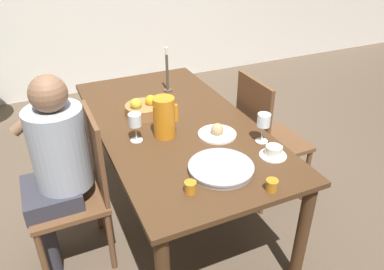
{
  "coord_description": "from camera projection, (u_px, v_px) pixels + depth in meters",
  "views": [
    {
      "loc": [
        -0.76,
        -1.93,
        1.84
      ],
      "look_at": [
        0.0,
        -0.27,
        0.77
      ],
      "focal_mm": 35.0,
      "sensor_mm": 36.0,
      "label": 1
    }
  ],
  "objects": [
    {
      "name": "wine_glass_water",
      "position": [
        135.0,
        121.0,
        2.1
      ],
      "size": [
        0.07,
        0.07,
        0.17
      ],
      "color": "white",
      "rests_on": "dining_table"
    },
    {
      "name": "jam_jar_red",
      "position": [
        190.0,
        187.0,
        1.74
      ],
      "size": [
        0.06,
        0.06,
        0.06
      ],
      "color": "#C67A1E",
      "rests_on": "dining_table"
    },
    {
      "name": "red_pitcher",
      "position": [
        164.0,
        117.0,
        2.15
      ],
      "size": [
        0.15,
        0.13,
        0.24
      ],
      "color": "orange",
      "rests_on": "dining_table"
    },
    {
      "name": "serving_tray",
      "position": [
        221.0,
        168.0,
        1.9
      ],
      "size": [
        0.34,
        0.34,
        0.03
      ],
      "color": "#9E9EA3",
      "rests_on": "dining_table"
    },
    {
      "name": "bread_plate",
      "position": [
        217.0,
        132.0,
        2.21
      ],
      "size": [
        0.23,
        0.23,
        0.08
      ],
      "color": "white",
      "rests_on": "dining_table"
    },
    {
      "name": "ground_plane",
      "position": [
        177.0,
        210.0,
        2.71
      ],
      "size": [
        20.0,
        20.0,
        0.0
      ],
      "primitive_type": "plane",
      "color": "brown"
    },
    {
      "name": "candlestick_tall",
      "position": [
        167.0,
        75.0,
        2.71
      ],
      "size": [
        0.06,
        0.06,
        0.33
      ],
      "color": "#4C4238",
      "rests_on": "dining_table"
    },
    {
      "name": "jam_jar_amber",
      "position": [
        272.0,
        185.0,
        1.75
      ],
      "size": [
        0.06,
        0.06,
        0.06
      ],
      "color": "#C67A1E",
      "rests_on": "dining_table"
    },
    {
      "name": "person_seated",
      "position": [
        55.0,
        161.0,
        2.01
      ],
      "size": [
        0.39,
        0.41,
        1.19
      ],
      "rotation": [
        0.0,
        0.0,
        1.57
      ],
      "color": "#33333D",
      "rests_on": "ground_plane"
    },
    {
      "name": "dining_table",
      "position": [
        175.0,
        135.0,
        2.4
      ],
      "size": [
        0.93,
        1.78,
        0.72
      ],
      "color": "#472D19",
      "rests_on": "ground_plane"
    },
    {
      "name": "chair_opposite",
      "position": [
        265.0,
        137.0,
        2.62
      ],
      "size": [
        0.42,
        0.42,
        0.95
      ],
      "rotation": [
        0.0,
        0.0,
        -1.57
      ],
      "color": "brown",
      "rests_on": "ground_plane"
    },
    {
      "name": "fruit_bowl",
      "position": [
        143.0,
        109.0,
        2.42
      ],
      "size": [
        0.23,
        0.23,
        0.13
      ],
      "color": "#9E6B3D",
      "rests_on": "dining_table"
    },
    {
      "name": "teacup_near_person",
      "position": [
        273.0,
        152.0,
        2.01
      ],
      "size": [
        0.15,
        0.15,
        0.06
      ],
      "color": "white",
      "rests_on": "dining_table"
    },
    {
      "name": "chair_person_side",
      "position": [
        79.0,
        188.0,
        2.13
      ],
      "size": [
        0.42,
        0.42,
        0.95
      ],
      "rotation": [
        0.0,
        0.0,
        1.57
      ],
      "color": "brown",
      "rests_on": "ground_plane"
    },
    {
      "name": "wine_glass_juice",
      "position": [
        264.0,
        122.0,
        2.09
      ],
      "size": [
        0.07,
        0.07,
        0.18
      ],
      "color": "white",
      "rests_on": "dining_table"
    }
  ]
}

